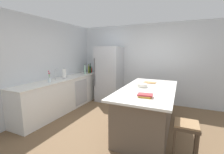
# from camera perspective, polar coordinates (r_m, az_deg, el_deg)

# --- Properties ---
(ground_plane) EXTENTS (7.20, 7.20, 0.00)m
(ground_plane) POSITION_cam_1_polar(r_m,az_deg,el_deg) (3.51, 4.88, -19.68)
(ground_plane) COLOR brown
(wall_rear) EXTENTS (6.00, 0.10, 2.60)m
(wall_rear) POSITION_cam_1_polar(r_m,az_deg,el_deg) (5.26, 13.39, 4.80)
(wall_rear) COLOR silver
(wall_rear) RESTS_ON ground_plane
(wall_left) EXTENTS (0.10, 6.00, 2.60)m
(wall_left) POSITION_cam_1_polar(r_m,az_deg,el_deg) (4.53, -25.53, 3.39)
(wall_left) COLOR silver
(wall_left) RESTS_ON ground_plane
(counter_run_left) EXTENTS (0.64, 3.18, 0.94)m
(counter_run_left) POSITION_cam_1_polar(r_m,az_deg,el_deg) (4.79, -17.19, -5.95)
(counter_run_left) COLOR silver
(counter_run_left) RESTS_ON ground_plane
(kitchen_island) EXTENTS (1.08, 2.26, 0.93)m
(kitchen_island) POSITION_cam_1_polar(r_m,az_deg,el_deg) (3.50, 13.16, -11.50)
(kitchen_island) COLOR brown
(kitchen_island) RESTS_ON ground_plane
(refrigerator) EXTENTS (0.80, 0.78, 1.87)m
(refrigerator) POSITION_cam_1_polar(r_m,az_deg,el_deg) (5.28, -0.98, 1.10)
(refrigerator) COLOR #B7BABF
(refrigerator) RESTS_ON ground_plane
(bar_stool) EXTENTS (0.36, 0.36, 0.67)m
(bar_stool) POSITION_cam_1_polar(r_m,az_deg,el_deg) (2.66, 25.98, -17.58)
(bar_stool) COLOR #473828
(bar_stool) RESTS_ON ground_plane
(sink_faucet) EXTENTS (0.15, 0.05, 0.30)m
(sink_faucet) POSITION_cam_1_polar(r_m,az_deg,el_deg) (4.50, -20.30, 1.04)
(sink_faucet) COLOR silver
(sink_faucet) RESTS_ON counter_run_left
(flower_vase) EXTENTS (0.08, 0.08, 0.30)m
(flower_vase) POSITION_cam_1_polar(r_m,az_deg,el_deg) (4.18, -22.43, -0.57)
(flower_vase) COLOR silver
(flower_vase) RESTS_ON counter_run_left
(paper_towel_roll) EXTENTS (0.14, 0.14, 0.31)m
(paper_towel_roll) POSITION_cam_1_polar(r_m,az_deg,el_deg) (4.68, -17.47, 1.21)
(paper_towel_roll) COLOR gray
(paper_towel_roll) RESTS_ON counter_run_left
(soda_bottle) EXTENTS (0.07, 0.07, 0.31)m
(soda_bottle) POSITION_cam_1_polar(r_m,az_deg,el_deg) (5.85, -8.06, 3.05)
(soda_bottle) COLOR silver
(soda_bottle) RESTS_ON counter_run_left
(hot_sauce_bottle) EXTENTS (0.05, 0.05, 0.21)m
(hot_sauce_bottle) POSITION_cam_1_polar(r_m,az_deg,el_deg) (5.72, -7.71, 2.51)
(hot_sauce_bottle) COLOR red
(hot_sauce_bottle) RESTS_ON counter_run_left
(wine_bottle) EXTENTS (0.07, 0.07, 0.35)m
(wine_bottle) POSITION_cam_1_polar(r_m,az_deg,el_deg) (5.62, -8.15, 2.89)
(wine_bottle) COLOR #19381E
(wine_bottle) RESTS_ON counter_run_left
(olive_oil_bottle) EXTENTS (0.05, 0.05, 0.32)m
(olive_oil_bottle) POSITION_cam_1_polar(r_m,az_deg,el_deg) (5.56, -8.73, 2.79)
(olive_oil_bottle) COLOR olive
(olive_oil_bottle) RESTS_ON counter_run_left
(syrup_bottle) EXTENTS (0.07, 0.07, 0.22)m
(syrup_bottle) POSITION_cam_1_polar(r_m,az_deg,el_deg) (5.52, -10.03, 2.28)
(syrup_bottle) COLOR #5B3319
(syrup_bottle) RESTS_ON counter_run_left
(gin_bottle) EXTENTS (0.08, 0.08, 0.34)m
(gin_bottle) POSITION_cam_1_polar(r_m,az_deg,el_deg) (5.40, -10.08, 2.56)
(gin_bottle) COLOR #8CB79E
(gin_bottle) RESTS_ON counter_run_left
(cookbook_stack) EXTENTS (0.27, 0.19, 0.06)m
(cookbook_stack) POSITION_cam_1_polar(r_m,az_deg,el_deg) (2.71, 12.30, -6.78)
(cookbook_stack) COLOR gold
(cookbook_stack) RESTS_ON kitchen_island
(mixing_bowl) EXTENTS (0.23, 0.23, 0.08)m
(mixing_bowl) POSITION_cam_1_polar(r_m,az_deg,el_deg) (3.44, 11.29, -3.11)
(mixing_bowl) COLOR silver
(mixing_bowl) RESTS_ON kitchen_island
(cutting_board) EXTENTS (0.30, 0.21, 0.02)m
(cutting_board) POSITION_cam_1_polar(r_m,az_deg,el_deg) (3.94, 13.99, -2.05)
(cutting_board) COLOR #9E7042
(cutting_board) RESTS_ON kitchen_island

